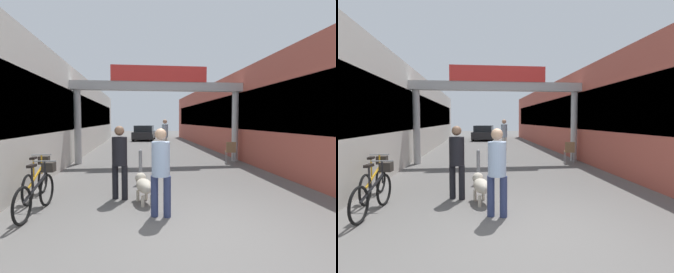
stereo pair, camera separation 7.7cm
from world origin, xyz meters
TOP-DOWN VIEW (x-y plane):
  - ground_plane at (0.00, 0.00)m, footprint 80.00×80.00m
  - storefront_left at (-5.09, 11.00)m, footprint 3.00×26.00m
  - storefront_right at (5.09, 11.00)m, footprint 3.00×26.00m
  - arcade_sign_gateway at (0.00, 7.10)m, footprint 7.40×0.47m
  - pedestrian_with_dog at (-1.34, 2.02)m, footprint 0.45×0.45m
  - pedestrian_companion at (-0.51, 0.82)m, footprint 0.42×0.42m
  - pedestrian_carrying_crate at (0.59, 10.30)m, footprint 0.48×0.48m
  - dog_on_leash at (-0.81, 1.72)m, footprint 0.48×0.86m
  - bicycle_black_nearest at (-2.87, 1.34)m, footprint 0.46×1.69m
  - bicycle_orange_second at (-3.25, 2.38)m, footprint 0.46×1.69m
  - bollard_post_metal at (-0.85, 3.48)m, footprint 0.10×0.10m
  - cafe_chair_wood_nearer at (2.97, 6.61)m, footprint 0.46×0.46m
  - parked_car_black at (-0.26, 19.88)m, footprint 2.29×4.20m

SIDE VIEW (x-z plane):
  - ground_plane at x=0.00m, z-range 0.00..0.00m
  - dog_on_leash at x=-0.81m, z-range 0.08..0.69m
  - bicycle_black_nearest at x=-2.87m, z-range -0.05..0.93m
  - bicycle_orange_second at x=-3.25m, z-range -0.05..0.93m
  - bollard_post_metal at x=-0.85m, z-range 0.01..0.97m
  - cafe_chair_wood_nearer at x=2.97m, z-range 0.10..0.99m
  - parked_car_black at x=-0.26m, z-range -0.02..1.31m
  - pedestrian_companion at x=-0.51m, z-range 0.12..1.76m
  - pedestrian_with_dog at x=-1.34m, z-range 0.12..1.79m
  - pedestrian_carrying_crate at x=0.59m, z-range 0.15..1.99m
  - storefront_left at x=-5.09m, z-range 0.00..4.02m
  - storefront_right at x=5.09m, z-range 0.00..4.02m
  - arcade_sign_gateway at x=0.00m, z-range 0.84..4.87m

